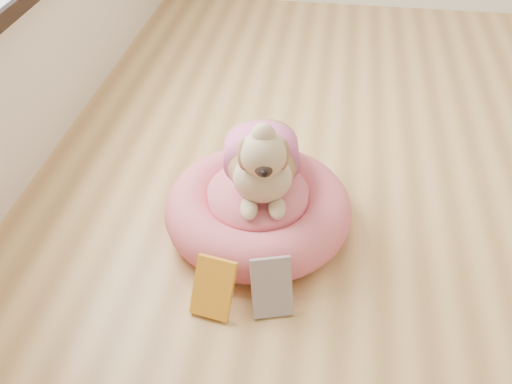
# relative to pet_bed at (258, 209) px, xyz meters

# --- Properties ---
(pet_bed) EXTENTS (0.69, 0.69, 0.18)m
(pet_bed) POSITION_rel_pet_bed_xyz_m (0.00, 0.00, 0.00)
(pet_bed) COLOR #D05164
(pet_bed) RESTS_ON floor
(dog) EXTENTS (0.41, 0.53, 0.35)m
(dog) POSITION_rel_pet_bed_xyz_m (0.01, 0.03, 0.27)
(dog) COLOR brown
(dog) RESTS_ON pet_bed
(book_yellow) EXTENTS (0.15, 0.14, 0.18)m
(book_yellow) POSITION_rel_pet_bed_xyz_m (-0.09, -0.40, 0.00)
(book_yellow) COLOR yellow
(book_yellow) RESTS_ON floor
(book_white) EXTENTS (0.15, 0.14, 0.19)m
(book_white) POSITION_rel_pet_bed_xyz_m (0.10, -0.37, 0.01)
(book_white) COLOR white
(book_white) RESTS_ON floor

